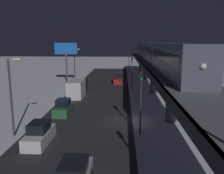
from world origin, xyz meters
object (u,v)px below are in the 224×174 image
(box_truck, at_px, (77,88))
(commercial_billboard, at_px, (66,53))
(subway_train, at_px, (154,52))
(traffic_light_near, at_px, (141,94))
(sedan_white, at_px, (39,135))
(traffic_light_mid, at_px, (132,67))
(traffic_light_far, at_px, (129,59))
(sedan_green, at_px, (63,108))
(sedan_red, at_px, (118,80))

(box_truck, distance_m, commercial_billboard, 13.04)
(box_truck, xyz_separation_m, commercial_billboard, (4.41, -10.98, 5.48))
(subway_train, xyz_separation_m, traffic_light_near, (3.86, 22.20, -3.12))
(box_truck, bearing_deg, sedan_white, 90.59)
(traffic_light_mid, relative_size, traffic_light_far, 1.00)
(sedan_green, height_order, traffic_light_near, traffic_light_near)
(traffic_light_near, distance_m, traffic_light_far, 48.48)
(subway_train, distance_m, sedan_red, 12.14)
(sedan_white, distance_m, box_truck, 19.28)
(subway_train, bearing_deg, traffic_light_far, -81.64)
(sedan_green, relative_size, box_truck, 0.55)
(sedan_white, relative_size, box_truck, 0.60)
(traffic_light_far, distance_m, commercial_billboard, 24.92)
(traffic_light_near, height_order, traffic_light_mid, same)
(sedan_white, height_order, traffic_light_far, traffic_light_far)
(sedan_green, relative_size, traffic_light_near, 0.63)
(traffic_light_far, bearing_deg, traffic_light_mid, 90.00)
(box_truck, bearing_deg, sedan_red, -117.10)
(box_truck, bearing_deg, commercial_billboard, -68.12)
(traffic_light_near, bearing_deg, sedan_green, -34.83)
(traffic_light_far, xyz_separation_m, commercial_billboard, (13.91, 20.51, 2.63))
(sedan_white, relative_size, traffic_light_mid, 0.69)
(box_truck, relative_size, commercial_billboard, 0.83)
(sedan_red, height_order, commercial_billboard, commercial_billboard)
(sedan_green, height_order, box_truck, box_truck)
(sedan_red, distance_m, traffic_light_near, 30.22)
(sedan_green, distance_m, box_truck, 10.54)
(subway_train, distance_m, traffic_light_far, 26.75)
(sedan_red, bearing_deg, sedan_green, -105.28)
(sedan_red, height_order, traffic_light_mid, traffic_light_mid)
(traffic_light_mid, bearing_deg, sedan_white, 70.68)
(sedan_white, xyz_separation_m, traffic_light_near, (-9.30, -2.28, 3.40))
(subway_train, distance_m, commercial_billboard, 18.69)
(traffic_light_mid, bearing_deg, box_truck, 37.35)
(subway_train, xyz_separation_m, sedan_red, (6.76, -7.69, -6.52))
(commercial_billboard, bearing_deg, sedan_green, 102.10)
(box_truck, bearing_deg, subway_train, -158.71)
(subway_train, xyz_separation_m, traffic_light_mid, (3.86, -2.04, -3.12))
(box_truck, bearing_deg, sedan_green, 91.09)
(traffic_light_near, xyz_separation_m, commercial_billboard, (13.91, -27.97, 2.63))
(traffic_light_near, height_order, commercial_billboard, commercial_billboard)
(box_truck, bearing_deg, traffic_light_far, -106.79)
(traffic_light_mid, bearing_deg, commercial_billboard, -15.01)
(sedan_green, relative_size, commercial_billboard, 0.46)
(traffic_light_mid, distance_m, commercial_billboard, 14.64)
(subway_train, distance_m, sedan_white, 28.55)
(sedan_red, bearing_deg, traffic_light_far, 81.14)
(commercial_billboard, bearing_deg, traffic_light_near, 116.44)
(subway_train, relative_size, sedan_green, 13.68)
(subway_train, relative_size, sedan_red, 13.14)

